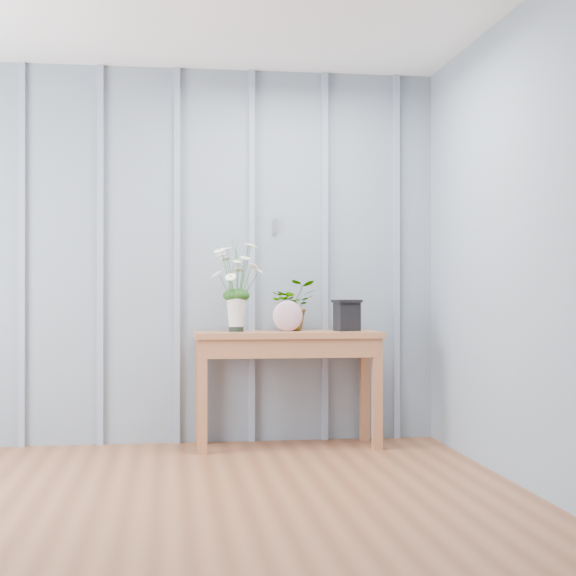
{
  "coord_description": "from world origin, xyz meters",
  "views": [
    {
      "loc": [
        0.19,
        -3.67,
        1.0
      ],
      "look_at": [
        0.96,
        1.94,
        1.03
      ],
      "focal_mm": 55.0,
      "sensor_mm": 36.0,
      "label": 1
    }
  ],
  "objects": [
    {
      "name": "spider_plant",
      "position": [
        1.01,
        2.08,
        0.92
      ],
      "size": [
        0.31,
        0.27,
        0.33
      ],
      "primitive_type": "imported",
      "rotation": [
        0.0,
        0.0,
        0.05
      ],
      "color": "#133C10",
      "rests_on": "sideboard"
    },
    {
      "name": "sideboard",
      "position": [
        0.96,
        1.99,
        0.64
      ],
      "size": [
        1.2,
        0.45,
        0.75
      ],
      "color": "#945A36",
      "rests_on": "ground"
    },
    {
      "name": "carved_box",
      "position": [
        1.35,
        1.97,
        0.85
      ],
      "size": [
        0.19,
        0.17,
        0.2
      ],
      "color": "black",
      "rests_on": "sideboard"
    },
    {
      "name": "ground",
      "position": [
        0.0,
        0.0,
        0.0
      ],
      "size": [
        4.5,
        4.5,
        0.0
      ],
      "primitive_type": "plane",
      "color": "brown",
      "rests_on": "ground"
    },
    {
      "name": "room_shell",
      "position": [
        0.0,
        0.92,
        1.99
      ],
      "size": [
        4.0,
        4.5,
        2.5
      ],
      "color": "gray",
      "rests_on": "ground"
    },
    {
      "name": "felt_disc_vessel",
      "position": [
        0.96,
        1.96,
        0.85
      ],
      "size": [
        0.2,
        0.08,
        0.2
      ],
      "primitive_type": "ellipsoid",
      "rotation": [
        0.0,
        0.0,
        0.11
      ],
      "color": "#914A6F",
      "rests_on": "sideboard"
    },
    {
      "name": "daisy_vase",
      "position": [
        0.63,
        1.98,
        1.13
      ],
      "size": [
        0.42,
        0.32,
        0.6
      ],
      "color": "black",
      "rests_on": "sideboard"
    }
  ]
}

